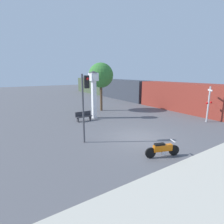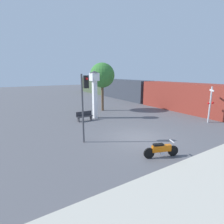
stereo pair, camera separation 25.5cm
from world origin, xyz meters
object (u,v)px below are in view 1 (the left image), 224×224
(clock_tower, at_px, (94,88))
(railroad_crossing_signal, at_px, (209,103))
(freight_train, at_px, (123,89))
(traffic_light, at_px, (85,97))
(bench, at_px, (84,116))
(street_tree, at_px, (101,75))
(motorcycle, at_px, (162,149))

(clock_tower, distance_m, railroad_crossing_signal, 11.04)
(freight_train, bearing_deg, traffic_light, -133.41)
(clock_tower, xyz_separation_m, traffic_light, (-3.44, -5.49, -0.04))
(traffic_light, bearing_deg, bench, 67.81)
(clock_tower, distance_m, traffic_light, 6.48)
(clock_tower, bearing_deg, street_tree, 49.50)
(traffic_light, bearing_deg, clock_tower, 57.90)
(traffic_light, bearing_deg, freight_train, 46.59)
(freight_train, bearing_deg, street_tree, -141.08)
(traffic_light, distance_m, railroad_crossing_signal, 11.93)
(traffic_light, distance_m, street_tree, 10.32)
(traffic_light, bearing_deg, motorcycle, -58.18)
(motorcycle, relative_size, railroad_crossing_signal, 0.58)
(motorcycle, distance_m, freight_train, 22.83)
(motorcycle, height_order, freight_train, freight_train)
(motorcycle, height_order, street_tree, street_tree)
(street_tree, bearing_deg, bench, -139.17)
(clock_tower, relative_size, traffic_light, 1.06)
(freight_train, bearing_deg, bench, -140.48)
(clock_tower, xyz_separation_m, freight_train, (10.99, 9.77, -1.43))
(railroad_crossing_signal, relative_size, street_tree, 0.58)
(clock_tower, bearing_deg, bench, -162.45)
(freight_train, height_order, traffic_light, traffic_light)
(freight_train, height_order, street_tree, street_tree)
(motorcycle, xyz_separation_m, traffic_light, (-2.64, 4.26, 2.66))
(clock_tower, height_order, street_tree, street_tree)
(freight_train, relative_size, traffic_light, 7.94)
(motorcycle, bearing_deg, freight_train, 78.48)
(freight_train, height_order, bench, freight_train)
(clock_tower, bearing_deg, traffic_light, -122.10)
(traffic_light, bearing_deg, street_tree, 54.80)
(freight_train, xyz_separation_m, railroad_crossing_signal, (-2.68, -16.93, 0.15))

